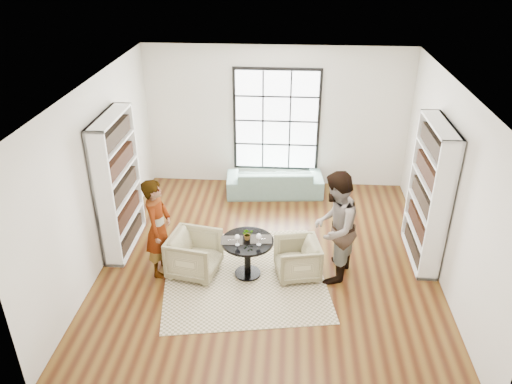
# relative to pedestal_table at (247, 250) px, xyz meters

# --- Properties ---
(ground) EXTENTS (6.00, 6.00, 0.00)m
(ground) POSITION_rel_pedestal_table_xyz_m (0.32, 0.44, -0.48)
(ground) COLOR brown
(room_shell) EXTENTS (6.00, 6.01, 6.00)m
(room_shell) POSITION_rel_pedestal_table_xyz_m (0.32, 0.98, 0.77)
(room_shell) COLOR silver
(room_shell) RESTS_ON ground
(rug) EXTENTS (2.92, 2.92, 0.01)m
(rug) POSITION_rel_pedestal_table_xyz_m (-0.05, -0.03, -0.48)
(rug) COLOR beige
(rug) RESTS_ON ground
(pedestal_table) EXTENTS (0.83, 0.83, 0.66)m
(pedestal_table) POSITION_rel_pedestal_table_xyz_m (0.00, 0.00, 0.00)
(pedestal_table) COLOR black
(pedestal_table) RESTS_ON ground
(sofa) EXTENTS (2.07, 0.95, 0.59)m
(sofa) POSITION_rel_pedestal_table_xyz_m (0.32, 2.89, -0.19)
(sofa) COLOR slate
(sofa) RESTS_ON ground
(armchair_left) EXTENTS (0.90, 0.88, 0.70)m
(armchair_left) POSITION_rel_pedestal_table_xyz_m (-0.86, 0.00, -0.13)
(armchair_left) COLOR tan
(armchair_left) RESTS_ON ground
(armchair_right) EXTENTS (0.81, 0.79, 0.63)m
(armchair_right) POSITION_rel_pedestal_table_xyz_m (0.79, 0.05, -0.17)
(armchair_right) COLOR #BFAD89
(armchair_right) RESTS_ON ground
(person_left) EXTENTS (0.43, 0.63, 1.67)m
(person_left) POSITION_rel_pedestal_table_xyz_m (-1.41, 0.00, 0.35)
(person_left) COLOR gray
(person_left) RESTS_ON ground
(person_right) EXTENTS (0.95, 1.07, 1.84)m
(person_right) POSITION_rel_pedestal_table_xyz_m (1.34, 0.05, 0.44)
(person_right) COLOR gray
(person_right) RESTS_ON ground
(placemat_left) EXTENTS (0.36, 0.28, 0.01)m
(placemat_left) POSITION_rel_pedestal_table_xyz_m (-0.24, -0.03, 0.18)
(placemat_left) COLOR black
(placemat_left) RESTS_ON pedestal_table
(placemat_right) EXTENTS (0.36, 0.28, 0.01)m
(placemat_right) POSITION_rel_pedestal_table_xyz_m (0.21, 0.04, 0.18)
(placemat_right) COLOR black
(placemat_right) RESTS_ON pedestal_table
(cutlery_left) EXTENTS (0.16, 0.23, 0.01)m
(cutlery_left) POSITION_rel_pedestal_table_xyz_m (-0.24, -0.03, 0.19)
(cutlery_left) COLOR silver
(cutlery_left) RESTS_ON placemat_left
(cutlery_right) EXTENTS (0.16, 0.23, 0.01)m
(cutlery_right) POSITION_rel_pedestal_table_xyz_m (0.21, 0.04, 0.19)
(cutlery_right) COLOR silver
(cutlery_right) RESTS_ON placemat_right
(wine_glass_left) EXTENTS (0.08, 0.08, 0.19)m
(wine_glass_left) POSITION_rel_pedestal_table_xyz_m (-0.14, -0.14, 0.31)
(wine_glass_left) COLOR silver
(wine_glass_left) RESTS_ON pedestal_table
(wine_glass_right) EXTENTS (0.09, 0.09, 0.20)m
(wine_glass_right) POSITION_rel_pedestal_table_xyz_m (0.19, -0.11, 0.32)
(wine_glass_right) COLOR silver
(wine_glass_right) RESTS_ON pedestal_table
(flower_centerpiece) EXTENTS (0.21, 0.19, 0.19)m
(flower_centerpiece) POSITION_rel_pedestal_table_xyz_m (0.00, 0.03, 0.27)
(flower_centerpiece) COLOR gray
(flower_centerpiece) RESTS_ON pedestal_table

